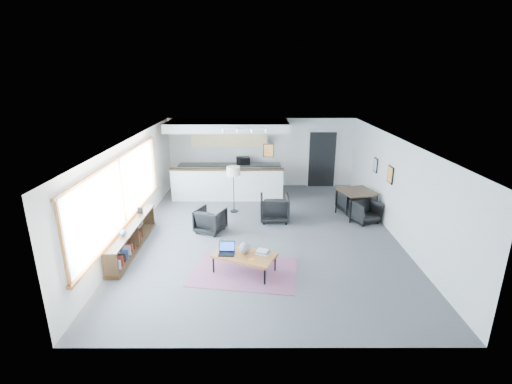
{
  "coord_description": "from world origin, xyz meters",
  "views": [
    {
      "loc": [
        -0.24,
        -9.4,
        4.24
      ],
      "look_at": [
        -0.22,
        0.4,
        1.05
      ],
      "focal_mm": 26.0,
      "sensor_mm": 36.0,
      "label": 1
    }
  ],
  "objects_px": {
    "book_stack": "(263,252)",
    "armchair_right": "(275,207)",
    "ceramic_pot": "(245,248)",
    "dining_chair_far": "(352,201)",
    "floor_lamp": "(233,173)",
    "armchair_left": "(210,219)",
    "microwave": "(243,160)",
    "laptop": "(227,250)",
    "dining_table": "(357,193)",
    "dining_chair_near": "(365,212)",
    "coffee_table": "(244,256)"
  },
  "relations": [
    {
      "from": "book_stack",
      "to": "armchair_right",
      "type": "relative_size",
      "value": 0.42
    },
    {
      "from": "book_stack",
      "to": "ceramic_pot",
      "type": "bearing_deg",
      "value": 178.32
    },
    {
      "from": "armchair_right",
      "to": "dining_chair_far",
      "type": "distance_m",
      "value": 2.61
    },
    {
      "from": "ceramic_pot",
      "to": "dining_table",
      "type": "bearing_deg",
      "value": 44.88
    },
    {
      "from": "book_stack",
      "to": "dining_chair_near",
      "type": "xyz_separation_m",
      "value": [
        3.07,
        2.83,
        -0.17
      ]
    },
    {
      "from": "armchair_right",
      "to": "microwave",
      "type": "height_order",
      "value": "microwave"
    },
    {
      "from": "laptop",
      "to": "dining_table",
      "type": "distance_m",
      "value": 4.95
    },
    {
      "from": "armchair_right",
      "to": "floor_lamp",
      "type": "xyz_separation_m",
      "value": [
        -1.25,
        0.74,
        0.85
      ]
    },
    {
      "from": "coffee_table",
      "to": "dining_table",
      "type": "height_order",
      "value": "dining_table"
    },
    {
      "from": "laptop",
      "to": "book_stack",
      "type": "bearing_deg",
      "value": -0.3
    },
    {
      "from": "book_stack",
      "to": "dining_chair_near",
      "type": "bearing_deg",
      "value": 42.64
    },
    {
      "from": "dining_chair_far",
      "to": "armchair_left",
      "type": "bearing_deg",
      "value": 7.82
    },
    {
      "from": "laptop",
      "to": "dining_table",
      "type": "bearing_deg",
      "value": 43.58
    },
    {
      "from": "ceramic_pot",
      "to": "armchair_right",
      "type": "distance_m",
      "value": 3.07
    },
    {
      "from": "floor_lamp",
      "to": "armchair_left",
      "type": "bearing_deg",
      "value": -110.06
    },
    {
      "from": "dining_chair_near",
      "to": "dining_chair_far",
      "type": "relative_size",
      "value": 0.88
    },
    {
      "from": "ceramic_pot",
      "to": "dining_chair_far",
      "type": "xyz_separation_m",
      "value": [
        3.3,
        3.73,
        -0.21
      ]
    },
    {
      "from": "armchair_left",
      "to": "armchair_right",
      "type": "height_order",
      "value": "armchair_right"
    },
    {
      "from": "coffee_table",
      "to": "microwave",
      "type": "bearing_deg",
      "value": 115.83
    },
    {
      "from": "dining_table",
      "to": "ceramic_pot",
      "type": "bearing_deg",
      "value": -135.12
    },
    {
      "from": "armchair_left",
      "to": "microwave",
      "type": "bearing_deg",
      "value": -78.16
    },
    {
      "from": "coffee_table",
      "to": "ceramic_pot",
      "type": "relative_size",
      "value": 5.86
    },
    {
      "from": "ceramic_pot",
      "to": "dining_chair_near",
      "type": "distance_m",
      "value": 4.48
    },
    {
      "from": "floor_lamp",
      "to": "microwave",
      "type": "relative_size",
      "value": 2.99
    },
    {
      "from": "dining_chair_near",
      "to": "book_stack",
      "type": "bearing_deg",
      "value": -159.76
    },
    {
      "from": "ceramic_pot",
      "to": "dining_chair_near",
      "type": "xyz_separation_m",
      "value": [
        3.47,
        2.82,
        -0.26
      ]
    },
    {
      "from": "armchair_right",
      "to": "microwave",
      "type": "xyz_separation_m",
      "value": [
        -1.03,
        3.25,
        0.67
      ]
    },
    {
      "from": "floor_lamp",
      "to": "dining_table",
      "type": "height_order",
      "value": "floor_lamp"
    },
    {
      "from": "coffee_table",
      "to": "ceramic_pot",
      "type": "distance_m",
      "value": 0.17
    },
    {
      "from": "book_stack",
      "to": "dining_chair_far",
      "type": "bearing_deg",
      "value": 52.26
    },
    {
      "from": "book_stack",
      "to": "laptop",
      "type": "bearing_deg",
      "value": 177.59
    },
    {
      "from": "coffee_table",
      "to": "armchair_left",
      "type": "height_order",
      "value": "armchair_left"
    },
    {
      "from": "coffee_table",
      "to": "dining_chair_near",
      "type": "bearing_deg",
      "value": 63.36
    },
    {
      "from": "armchair_right",
      "to": "armchair_left",
      "type": "bearing_deg",
      "value": 24.62
    },
    {
      "from": "dining_chair_far",
      "to": "dining_table",
      "type": "bearing_deg",
      "value": 79.07
    },
    {
      "from": "laptop",
      "to": "ceramic_pot",
      "type": "distance_m",
      "value": 0.4
    },
    {
      "from": "laptop",
      "to": "microwave",
      "type": "xyz_separation_m",
      "value": [
        0.17,
        6.19,
        0.59
      ]
    },
    {
      "from": "book_stack",
      "to": "dining_table",
      "type": "height_order",
      "value": "dining_table"
    },
    {
      "from": "book_stack",
      "to": "dining_chair_near",
      "type": "distance_m",
      "value": 4.18
    },
    {
      "from": "armchair_left",
      "to": "armchair_right",
      "type": "relative_size",
      "value": 0.86
    },
    {
      "from": "armchair_right",
      "to": "dining_chair_near",
      "type": "relative_size",
      "value": 1.42
    },
    {
      "from": "dining_chair_near",
      "to": "microwave",
      "type": "xyz_separation_m",
      "value": [
        -3.7,
        3.39,
        0.79
      ]
    },
    {
      "from": "armchair_left",
      "to": "dining_chair_near",
      "type": "xyz_separation_m",
      "value": [
        4.48,
        0.67,
        -0.06
      ]
    },
    {
      "from": "armchair_right",
      "to": "dining_table",
      "type": "relative_size",
      "value": 0.71
    },
    {
      "from": "microwave",
      "to": "book_stack",
      "type": "bearing_deg",
      "value": -92.47
    },
    {
      "from": "armchair_left",
      "to": "dining_chair_near",
      "type": "bearing_deg",
      "value": -148.78
    },
    {
      "from": "dining_chair_near",
      "to": "laptop",
      "type": "bearing_deg",
      "value": -166.52
    },
    {
      "from": "coffee_table",
      "to": "dining_table",
      "type": "bearing_deg",
      "value": 69.09
    },
    {
      "from": "book_stack",
      "to": "armchair_right",
      "type": "height_order",
      "value": "armchair_right"
    },
    {
      "from": "laptop",
      "to": "armchair_right",
      "type": "height_order",
      "value": "armchair_right"
    }
  ]
}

